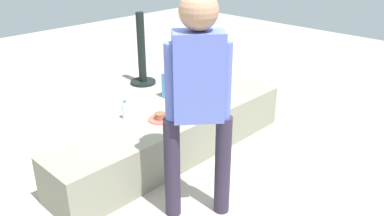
# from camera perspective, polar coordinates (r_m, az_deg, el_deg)

# --- Properties ---
(ground_plane) EXTENTS (12.00, 12.00, 0.00)m
(ground_plane) POSITION_cam_1_polar(r_m,az_deg,el_deg) (3.87, -2.06, -6.86)
(ground_plane) COLOR #A99C8E
(concrete_ledge) EXTENTS (2.57, 0.51, 0.42)m
(concrete_ledge) POSITION_cam_1_polar(r_m,az_deg,el_deg) (3.76, -2.11, -4.11)
(concrete_ledge) COLOR gray
(concrete_ledge) RESTS_ON ground_plane
(child_seated) EXTENTS (0.28, 0.32, 0.48)m
(child_seated) POSITION_cam_1_polar(r_m,az_deg,el_deg) (3.65, -0.41, 2.32)
(child_seated) COLOR #121A4D
(child_seated) RESTS_ON concrete_ledge
(adult_standing) EXTENTS (0.40, 0.38, 1.66)m
(adult_standing) POSITION_cam_1_polar(r_m,az_deg,el_deg) (2.67, 0.89, 2.48)
(adult_standing) COLOR #2F263C
(adult_standing) RESTS_ON ground_plane
(cake_plate) EXTENTS (0.22, 0.22, 0.07)m
(cake_plate) POSITION_cam_1_polar(r_m,az_deg,el_deg) (3.60, -4.60, -1.41)
(cake_plate) COLOR #E0594C
(cake_plate) RESTS_ON concrete_ledge
(gift_bag) EXTENTS (0.19, 0.10, 0.37)m
(gift_bag) POSITION_cam_1_polar(r_m,az_deg,el_deg) (5.17, -3.24, 3.38)
(gift_bag) COLOR #4C99E0
(gift_bag) RESTS_ON ground_plane
(railing_post) EXTENTS (0.36, 0.36, 1.01)m
(railing_post) POSITION_cam_1_polar(r_m,az_deg,el_deg) (5.63, -7.23, 7.10)
(railing_post) COLOR black
(railing_post) RESTS_ON ground_plane
(water_bottle_near_gift) EXTENTS (0.06, 0.06, 0.20)m
(water_bottle_near_gift) POSITION_cam_1_polar(r_m,az_deg,el_deg) (4.52, -3.63, -0.84)
(water_bottle_near_gift) COLOR silver
(water_bottle_near_gift) RESTS_ON ground_plane
(water_bottle_far_side) EXTENTS (0.07, 0.07, 0.23)m
(water_bottle_far_side) POSITION_cam_1_polar(r_m,az_deg,el_deg) (4.63, -9.59, -0.34)
(water_bottle_far_side) COLOR silver
(water_bottle_far_side) RESTS_ON ground_plane
(party_cup_red) EXTENTS (0.08, 0.08, 0.09)m
(party_cup_red) POSITION_cam_1_polar(r_m,az_deg,el_deg) (4.44, -7.10, -2.10)
(party_cup_red) COLOR red
(party_cup_red) RESTS_ON ground_plane
(handbag_black_leather) EXTENTS (0.27, 0.13, 0.29)m
(handbag_black_leather) POSITION_cam_1_polar(r_m,az_deg,el_deg) (4.08, -7.59, -3.68)
(handbag_black_leather) COLOR black
(handbag_black_leather) RESTS_ON ground_plane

